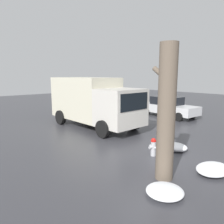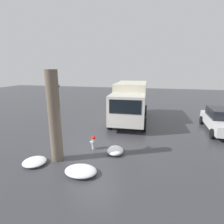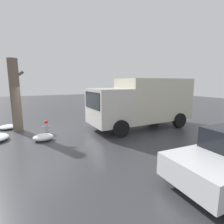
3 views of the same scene
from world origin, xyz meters
TOP-DOWN VIEW (x-y plane):
  - ground_plane at (0.00, 0.00)m, footprint 60.00×60.00m
  - fire_hydrant at (0.00, 0.01)m, footprint 0.41×0.31m
  - tree_trunk at (-1.41, 1.26)m, footprint 0.81×0.53m
  - delivery_truck at (5.56, -1.16)m, footprint 6.44×2.77m
  - pedestrian at (3.64, -0.64)m, footprint 0.37×0.37m
  - parked_car at (4.44, -7.40)m, footprint 4.41×2.06m
  - snow_pile_by_hydrant at (-2.26, -0.23)m, footprint 0.98×1.30m
  - snow_pile_curbside at (-0.26, -1.21)m, footprint 0.94×0.80m
  - snow_pile_by_tree at (-2.01, 2.04)m, footprint 0.99×1.01m

SIDE VIEW (x-z plane):
  - ground_plane at x=0.00m, z-range 0.00..0.00m
  - snow_pile_by_tree at x=-2.01m, z-range 0.00..0.22m
  - snow_pile_by_hydrant at x=-2.26m, z-range 0.00..0.28m
  - snow_pile_curbside at x=-0.26m, z-range 0.00..0.31m
  - fire_hydrant at x=0.00m, z-range 0.01..0.73m
  - parked_car at x=4.44m, z-range 0.01..1.52m
  - pedestrian at x=3.64m, z-range 0.08..1.78m
  - delivery_truck at x=5.56m, z-range 0.13..3.10m
  - tree_trunk at x=-1.41m, z-range 0.01..4.07m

